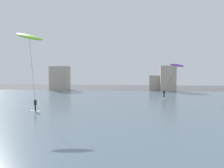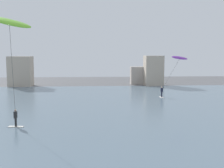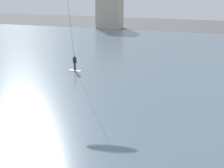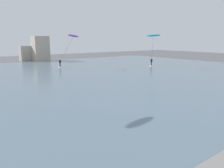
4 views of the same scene
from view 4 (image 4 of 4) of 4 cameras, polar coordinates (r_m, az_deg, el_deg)
The scene contains 3 objects.
water_bay at distance 32.85m, azimuth -17.22°, elevation 1.21°, with size 84.00×52.00×0.10m, color slate.
kitesurfer_purple at distance 44.12m, azimuth -10.24°, elevation 10.97°, with size 3.55×3.57×6.48m.
kitesurfer_cyan at distance 45.50m, azimuth 10.38°, elevation 11.19°, with size 2.63×3.42×6.48m.
Camera 4 is at (-11.07, 0.09, 5.52)m, focal length 36.07 mm.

